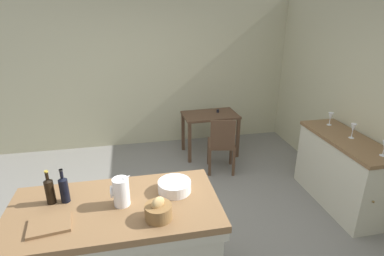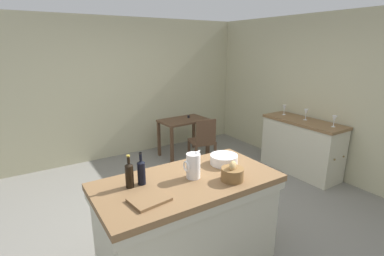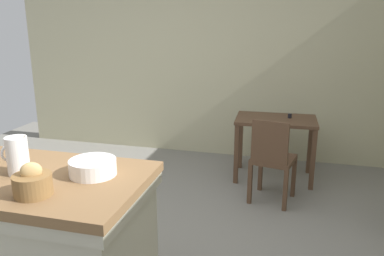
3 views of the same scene
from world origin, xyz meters
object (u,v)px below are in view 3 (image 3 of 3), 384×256
object	(u,v)px
wooden_chair	(272,158)
pitcher	(17,155)
wash_bowl	(93,167)
bread_basket	(33,183)
island_table	(19,234)
writing_desk	(276,128)

from	to	relation	value
wooden_chair	pitcher	bearing A→B (deg)	-126.87
wooden_chair	wash_bowl	xyz separation A→B (m)	(-0.98, -1.79, 0.48)
bread_basket	wash_bowl	bearing A→B (deg)	63.03
island_table	wash_bowl	size ratio (longest dim) A/B	5.93
wooden_chair	bread_basket	distance (m)	2.47
island_table	wooden_chair	size ratio (longest dim) A/B	1.89
writing_desk	pitcher	bearing A→B (deg)	-118.93
writing_desk	pitcher	xyz separation A→B (m)	(-1.41, -2.55, 0.43)
pitcher	bread_basket	bearing A→B (deg)	-41.12
wash_bowl	bread_basket	xyz separation A→B (m)	(-0.17, -0.34, 0.02)
writing_desk	bread_basket	bearing A→B (deg)	-112.23
wash_bowl	writing_desk	bearing A→B (deg)	68.45
pitcher	wash_bowl	size ratio (longest dim) A/B	0.97
island_table	pitcher	size ratio (longest dim) A/B	6.08
writing_desk	bread_basket	xyz separation A→B (m)	(-1.14, -2.79, 0.38)
wooden_chair	pitcher	world-z (taller)	pitcher
island_table	writing_desk	xyz separation A→B (m)	(1.47, 2.56, 0.11)
wash_bowl	wooden_chair	bearing A→B (deg)	61.39
writing_desk	wooden_chair	world-z (taller)	wooden_chair
island_table	wooden_chair	distance (m)	2.41
wash_bowl	bread_basket	distance (m)	0.38
writing_desk	wash_bowl	size ratio (longest dim) A/B	3.24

